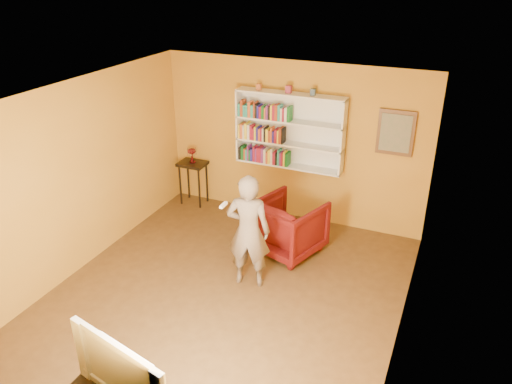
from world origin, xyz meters
TOP-DOWN VIEW (x-y plane):
  - room_shell at (0.00, 0.00)m, footprint 5.30×5.80m
  - bookshelf at (0.00, 2.41)m, footprint 1.80×0.29m
  - books_row_lower at (-0.42, 2.30)m, footprint 0.88×0.19m
  - books_row_middle at (-0.48, 2.30)m, footprint 0.79×0.19m
  - books_row_upper at (-0.41, 2.30)m, footprint 0.90×0.18m
  - ornament_left at (-0.54, 2.35)m, footprint 0.07×0.07m
  - ornament_centre at (-0.03, 2.35)m, footprint 0.08×0.08m
  - ornament_right at (0.36, 2.35)m, footprint 0.08×0.08m
  - framed_painting at (1.65, 2.46)m, footprint 0.55×0.05m
  - console_table at (-1.79, 2.25)m, footprint 0.49×0.37m
  - ruby_lustre at (-1.79, 2.25)m, footprint 0.17×0.17m
  - armchair at (0.38, 1.36)m, footprint 1.17×1.19m
  - person at (0.16, 0.36)m, footprint 0.66×0.51m
  - game_remote at (-0.01, -0.01)m, footprint 0.04×0.15m
  - television at (0.15, -2.25)m, footprint 1.19×0.43m

SIDE VIEW (x-z plane):
  - armchair at x=0.38m, z-range 0.00..0.86m
  - console_table at x=-1.79m, z-range 0.26..1.06m
  - television at x=0.15m, z-range 0.45..1.13m
  - person at x=0.16m, z-range 0.00..1.63m
  - ruby_lustre at x=-1.79m, z-range 0.86..1.12m
  - room_shell at x=0.00m, z-range -0.42..2.46m
  - books_row_lower at x=-0.42m, z-range 1.00..1.27m
  - game_remote at x=-0.01m, z-range 1.33..1.37m
  - books_row_middle at x=-0.48m, z-range 1.38..1.64m
  - bookshelf at x=0.00m, z-range 0.98..2.21m
  - framed_painting at x=1.65m, z-range 1.40..2.10m
  - books_row_upper at x=-0.41m, z-range 1.76..2.02m
  - ornament_left at x=-0.54m, z-range 2.21..2.31m
  - ornament_right at x=0.36m, z-range 2.21..2.32m
  - ornament_centre at x=-0.03m, z-range 2.21..2.33m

